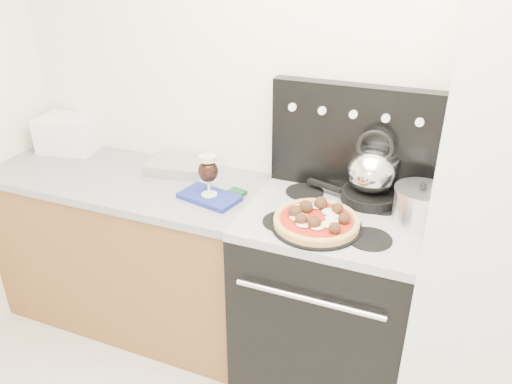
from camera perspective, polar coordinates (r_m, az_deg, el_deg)
The scene contains 15 objects.
room_shell at distance 1.32m, azimuth -2.89°, elevation -6.79°, with size 3.52×3.01×2.52m.
base_cabinet at distance 2.87m, azimuth -13.67°, elevation -6.66°, with size 1.45×0.60×0.86m, color brown.
countertop at distance 2.66m, azimuth -14.71°, elevation 1.47°, with size 1.48×0.63×0.04m, color gray.
stove_body at distance 2.46m, azimuth 8.13°, elevation -12.28°, with size 0.76×0.65×0.88m, color black.
cooktop at distance 2.20m, azimuth 8.90°, elevation -2.94°, with size 0.76×0.65×0.04m, color #ADADB2.
backguard at distance 2.33m, azimuth 11.02°, elevation 6.00°, with size 0.76×0.08×0.50m, color black.
toaster_oven at distance 3.04m, azimuth -20.61°, elevation 6.28°, with size 0.31×0.23×0.20m, color white.
foil_sheet at distance 2.62m, azimuth -8.98°, elevation 2.90°, with size 0.29×0.21×0.06m, color white.
oven_mitt at distance 2.33m, azimuth -5.35°, elevation -0.57°, with size 0.28×0.16×0.02m, color navy.
beer_glass at distance 2.28m, azimuth -5.46°, elevation 1.92°, with size 0.09×0.09×0.20m, color black, non-canonical shape.
pizza_pan at distance 2.08m, azimuth 6.89°, elevation -3.83°, with size 0.38×0.38×0.01m, color black.
pizza at distance 2.06m, azimuth 6.94°, elevation -3.08°, with size 0.35×0.35×0.05m, color #E1B86C, non-canonical shape.
skillet at distance 2.32m, azimuth 12.83°, elevation -0.47°, with size 0.26×0.26×0.05m, color black.
tea_kettle at distance 2.26m, azimuth 13.20°, elevation 2.81°, with size 0.22×0.22×0.24m, color silver, non-canonical shape.
stock_pot at distance 2.16m, azimuth 18.19°, elevation -1.72°, with size 0.21×0.21×0.16m, color silver.
Camera 1 is at (0.47, -0.70, 1.98)m, focal length 35.00 mm.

